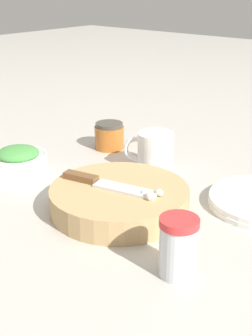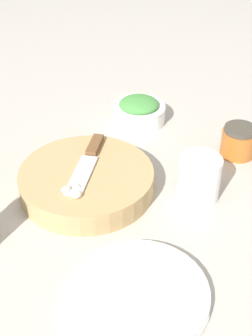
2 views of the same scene
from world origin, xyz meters
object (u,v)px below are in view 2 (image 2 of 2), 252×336
object	(u,v)px
cutting_board	(87,181)
garlic_cloves	(73,191)
plate_stack	(139,294)
honey_jar	(239,141)
chef_knife	(88,160)
herb_bowl	(139,111)
coffee_mug	(199,177)

from	to	relation	value
cutting_board	garlic_cloves	xyz separation A→B (m)	(0.07, 0.01, 0.03)
plate_stack	honey_jar	xyz separation A→B (m)	(-0.46, 0.05, 0.02)
garlic_cloves	chef_knife	bearing A→B (deg)	-168.46
herb_bowl	garlic_cloves	bearing A→B (deg)	2.90
chef_knife	coffee_mug	distance (m)	0.22
cutting_board	chef_knife	size ratio (longest dim) A/B	1.35
herb_bowl	plate_stack	bearing A→B (deg)	22.28
honey_jar	cutting_board	bearing A→B (deg)	-44.72
chef_knife	garlic_cloves	distance (m)	0.10
chef_knife	plate_stack	world-z (taller)	chef_knife
coffee_mug	plate_stack	bearing A→B (deg)	-2.02
cutting_board	plate_stack	xyz separation A→B (m)	(0.21, 0.20, -0.01)
coffee_mug	honey_jar	distance (m)	0.18
herb_bowl	honey_jar	distance (m)	0.26
coffee_mug	honey_jar	size ratio (longest dim) A/B	1.45
garlic_cloves	honey_jar	bearing A→B (deg)	143.38
herb_bowl	plate_stack	size ratio (longest dim) A/B	0.60
garlic_cloves	cutting_board	bearing A→B (deg)	-172.12
coffee_mug	honey_jar	bearing A→B (deg)	167.15
cutting_board	plate_stack	bearing A→B (deg)	43.68
cutting_board	herb_bowl	distance (m)	0.30
chef_knife	garlic_cloves	xyz separation A→B (m)	(0.10, 0.02, 0.00)
coffee_mug	plate_stack	world-z (taller)	coffee_mug
chef_knife	plate_stack	size ratio (longest dim) A/B	0.90
herb_bowl	coffee_mug	world-z (taller)	coffee_mug
coffee_mug	honey_jar	xyz separation A→B (m)	(-0.18, 0.04, -0.01)
cutting_board	herb_bowl	world-z (taller)	herb_bowl
plate_stack	honey_jar	size ratio (longest dim) A/B	2.88
chef_knife	herb_bowl	distance (m)	0.27
chef_knife	coffee_mug	xyz separation A→B (m)	(-0.04, 0.22, -0.01)
cutting_board	coffee_mug	distance (m)	0.22
herb_bowl	plate_stack	distance (m)	0.55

